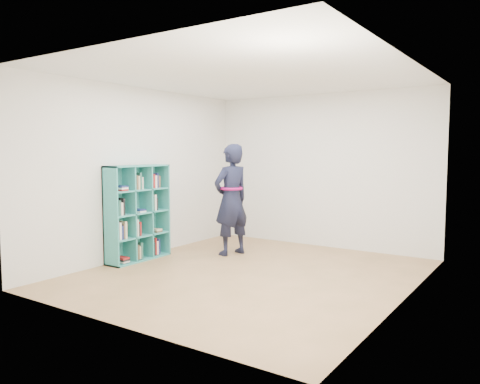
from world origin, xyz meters
The scene contains 9 objects.
floor centered at (0.00, 0.00, 0.00)m, with size 4.50×4.50×0.00m, color olive.
ceiling centered at (0.00, 0.00, 2.60)m, with size 4.50×4.50×0.00m, color white.
wall_left centered at (-2.00, 0.00, 1.30)m, with size 0.02×4.50×2.60m, color white.
wall_right centered at (2.00, 0.00, 1.30)m, with size 0.02×4.50×2.60m, color white.
wall_back centered at (0.00, 2.25, 1.30)m, with size 4.00×0.02×2.60m, color white.
wall_front centered at (0.00, -2.25, 1.30)m, with size 4.00×0.02×2.60m, color white.
bookshelf centered at (-1.86, -0.25, 0.69)m, with size 0.31×1.07×1.43m.
person centered at (-0.89, 0.85, 0.87)m, with size 0.58×0.73×1.75m.
smartphone centered at (-1.02, 0.97, 0.99)m, with size 0.04×0.12×0.14m.
Camera 1 is at (3.30, -5.14, 1.63)m, focal length 35.00 mm.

